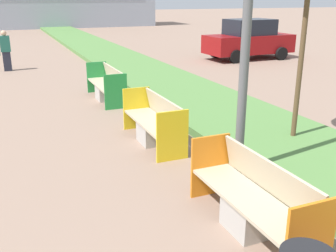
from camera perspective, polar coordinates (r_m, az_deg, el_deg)
The scene contains 6 objects.
planter_grass_strip at distance 10.99m, azimuth 4.80°, elevation 3.60°, with size 2.80×120.00×0.18m.
bench_orange_frame at distance 5.18m, azimuth 12.18°, elevation -10.97°, with size 0.65×2.15×0.94m.
bench_yellow_frame at distance 8.02m, azimuth -2.00°, elevation 0.12°, with size 0.65×2.07×0.94m.
bench_green_frame at distance 11.55m, azimuth -8.84°, elevation 5.61°, with size 0.65×2.22×0.94m.
pedestrian_walking at distance 17.20m, azimuth -22.50°, elevation 10.06°, with size 0.53×0.24×1.60m.
parked_car_distant at distance 19.47m, azimuth 11.65°, elevation 12.18°, with size 4.26×2.00×1.86m.
Camera 1 is at (-1.76, 2.60, 2.87)m, focal length 42.00 mm.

